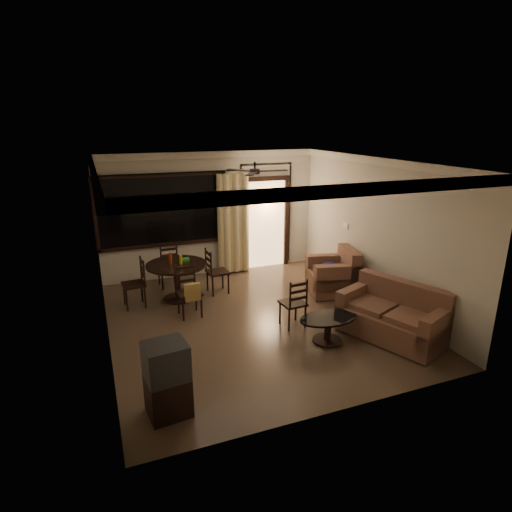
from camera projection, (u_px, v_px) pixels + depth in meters
name	position (u px, v px, depth m)	size (l,w,h in m)	color
ground	(255.00, 320.00, 7.73)	(5.50, 5.50, 0.00)	#7F6651
room_shell	(251.00, 201.00, 8.95)	(5.50, 6.70, 5.50)	beige
dining_table	(177.00, 271.00, 8.46)	(1.20, 1.20, 0.97)	black
dining_chair_west	(135.00, 292.00, 8.21)	(0.44, 0.44, 0.95)	black
dining_chair_east	(217.00, 280.00, 8.88)	(0.44, 0.44, 0.95)	black
dining_chair_south	(190.00, 300.00, 7.80)	(0.44, 0.50, 0.95)	black
dining_chair_north	(168.00, 274.00, 9.23)	(0.44, 0.44, 0.95)	black
tv_cabinet	(167.00, 379.00, 5.12)	(0.55, 0.50, 0.95)	black
sofa	(394.00, 317.00, 7.03)	(1.44, 1.87, 0.89)	#4C2A23
armchair	(335.00, 275.00, 8.85)	(1.10, 1.10, 0.92)	#4C2A23
coffee_table	(328.00, 325.00, 6.89)	(0.98, 0.59, 0.43)	black
side_chair	(293.00, 312.00, 7.42)	(0.43, 0.43, 0.90)	black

